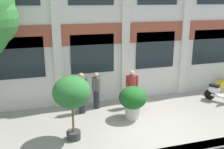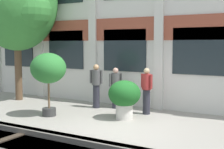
# 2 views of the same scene
# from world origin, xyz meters

# --- Properties ---
(ground_plane) EXTENTS (80.00, 80.00, 0.00)m
(ground_plane) POSITION_xyz_m (0.00, 0.00, 0.00)
(ground_plane) COLOR #9E998E
(apartment_facade) EXTENTS (18.34, 0.64, 8.14)m
(apartment_facade) POSITION_xyz_m (-0.00, 3.08, 4.05)
(apartment_facade) COLOR silver
(apartment_facade) RESTS_ON ground
(potted_plant_ribbed_drum) EXTENTS (1.09, 1.09, 1.30)m
(potted_plant_ribbed_drum) POSITION_xyz_m (-0.39, 0.76, 0.78)
(potted_plant_ribbed_drum) COLOR beige
(potted_plant_ribbed_drum) RESTS_ON ground
(potted_plant_terracotta_small) EXTENTS (1.23, 1.23, 2.20)m
(potted_plant_terracotta_small) POSITION_xyz_m (-2.87, -0.18, 1.62)
(potted_plant_terracotta_small) COLOR #333333
(potted_plant_terracotta_small) RESTS_ON ground
(scooter_near_curb) EXTENTS (0.84, 1.21, 0.98)m
(scooter_near_curb) POSITION_xyz_m (3.99, 1.26, 0.44)
(scooter_near_curb) COLOR black
(scooter_near_curb) RESTS_ON ground
(resident_by_doorway) EXTENTS (0.51, 0.34, 1.72)m
(resident_by_doorway) POSITION_xyz_m (-2.21, 1.82, 0.92)
(resident_by_doorway) COLOR #282833
(resident_by_doorway) RESTS_ON ground
(resident_watching_tracks) EXTENTS (0.50, 0.34, 1.66)m
(resident_watching_tracks) POSITION_xyz_m (-0.05, 1.78, 0.89)
(resident_watching_tracks) COLOR #282833
(resident_watching_tracks) RESTS_ON ground
(resident_near_plants) EXTENTS (0.38, 0.42, 1.59)m
(resident_near_plants) POSITION_xyz_m (-1.52, 2.14, 0.85)
(resident_near_plants) COLOR #282833
(resident_near_plants) RESTS_ON ground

